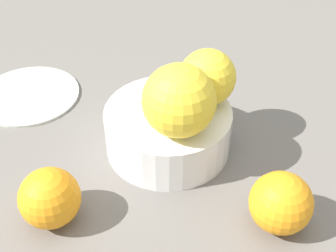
{
  "coord_description": "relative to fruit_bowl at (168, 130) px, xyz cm",
  "views": [
    {
      "loc": [
        -8.06,
        44.47,
        41.54
      ],
      "look_at": [
        0.0,
        0.0,
        3.54
      ],
      "focal_mm": 49.53,
      "sensor_mm": 36.0,
      "label": 1
    }
  ],
  "objects": [
    {
      "name": "orange_in_bowl_0",
      "position": [
        -1.84,
        3.2,
        7.37
      ],
      "size": [
        8.59,
        8.59,
        8.59
      ],
      "primitive_type": "sphere",
      "color": "yellow",
      "rests_on": "fruit_bowl"
    },
    {
      "name": "orange_loose_1",
      "position": [
        10.46,
        14.01,
        0.56
      ],
      "size": [
        6.78,
        6.78,
        6.78
      ],
      "primitive_type": "sphere",
      "color": "orange",
      "rests_on": "ground_plane"
    },
    {
      "name": "side_plate",
      "position": [
        22.71,
        -7.32,
        -2.43
      ],
      "size": [
        15.11,
        15.11,
        0.8
      ],
      "primitive_type": "cylinder",
      "color": "silver",
      "rests_on": "ground_plane"
    },
    {
      "name": "ground_plane",
      "position": [
        0.0,
        0.0,
        -3.83
      ],
      "size": [
        110.0,
        110.0,
        2.0
      ],
      "primitive_type": "cube",
      "color": "#66605B"
    },
    {
      "name": "orange_loose_0",
      "position": [
        -14.13,
        10.3,
        0.62
      ],
      "size": [
        6.9,
        6.9,
        6.9
      ],
      "primitive_type": "sphere",
      "color": "orange",
      "rests_on": "ground_plane"
    },
    {
      "name": "orange_in_bowl_1",
      "position": [
        -4.37,
        -3.1,
        6.64
      ],
      "size": [
        7.13,
        7.13,
        7.13
      ],
      "primitive_type": "sphere",
      "color": "yellow",
      "rests_on": "fruit_bowl"
    },
    {
      "name": "fruit_bowl",
      "position": [
        0.0,
        0.0,
        0.0
      ],
      "size": [
        16.12,
        16.12,
        5.91
      ],
      "color": "white",
      "rests_on": "ground_plane"
    }
  ]
}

